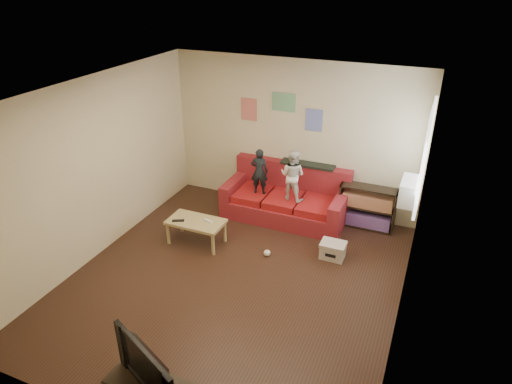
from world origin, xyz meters
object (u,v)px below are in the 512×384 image
at_px(coffee_table, 196,224).
at_px(bookshelf, 367,209).
at_px(child_b, 292,175).
at_px(television, 154,365).
at_px(child_a, 259,171).
at_px(file_box, 333,250).
at_px(sofa, 287,200).

xyz_separation_m(coffee_table, bookshelf, (2.42, 1.58, -0.01)).
height_order(child_b, television, child_b).
height_order(child_a, television, child_a).
bearing_deg(file_box, television, -105.13).
bearing_deg(television, bookshelf, 99.80).
bearing_deg(child_b, child_a, 6.32).
bearing_deg(television, child_a, 123.52).
height_order(child_b, file_box, child_b).
height_order(sofa, child_b, child_b).
xyz_separation_m(child_b, file_box, (0.95, -0.79, -0.76)).
bearing_deg(television, file_box, 99.56).
bearing_deg(file_box, coffee_table, -168.34).
bearing_deg(child_b, television, 96.94).
height_order(sofa, television, television).
relative_size(child_b, file_box, 2.34).
bearing_deg(coffee_table, television, -67.14).
bearing_deg(sofa, bookshelf, 7.07).
relative_size(child_b, bookshelf, 0.95).
relative_size(coffee_table, file_box, 2.38).
bearing_deg(child_a, sofa, -169.32).
distance_m(sofa, bookshelf, 1.40).
relative_size(sofa, television, 2.19).
distance_m(child_a, file_box, 1.89).
bearing_deg(coffee_table, file_box, 11.66).
distance_m(child_b, television, 4.16).
bearing_deg(bookshelf, sofa, -172.93).
bearing_deg(coffee_table, bookshelf, 33.07).
bearing_deg(child_b, file_box, 146.57).
xyz_separation_m(child_b, bookshelf, (1.24, 0.35, -0.56)).
bearing_deg(child_b, sofa, -43.19).
height_order(sofa, child_a, child_a).
bearing_deg(sofa, television, -87.45).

